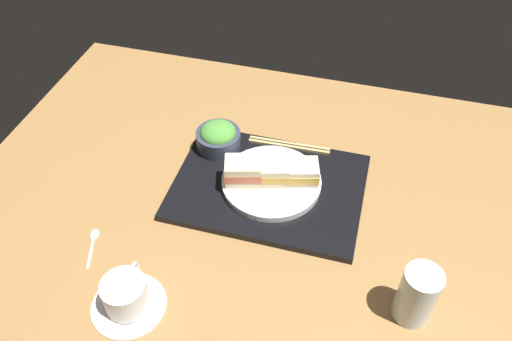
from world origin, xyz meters
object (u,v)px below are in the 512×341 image
sandwich_far (243,171)px  salad_bowl (218,137)px  sandwich_plate (271,182)px  teaspoon (93,239)px  chopsticks_pair (289,145)px  sandwich_middle (272,172)px  coffee_cup (126,296)px  drinking_glass (417,295)px  sandwich_near (300,172)px

sandwich_far → salad_bowl: sandwich_far is taller
sandwich_plate → teaspoon: size_ratio=2.23×
chopsticks_pair → sandwich_middle: bearing=85.3°
coffee_cup → teaspoon: 18.28cm
chopsticks_pair → teaspoon: bearing=48.1°
salad_bowl → coffee_cup: (2.99, 44.00, -1.47)cm
sandwich_plate → drinking_glass: size_ratio=1.80×
sandwich_plate → chopsticks_pair: size_ratio=1.13×
sandwich_plate → sandwich_far: bearing=16.3°
sandwich_middle → coffee_cup: (18.17, 35.29, -2.35)cm
teaspoon → salad_bowl: bearing=-117.3°
drinking_glass → teaspoon: 64.00cm
chopsticks_pair → coffee_cup: 52.17cm
sandwich_plate → coffee_cup: (18.17, 35.29, 0.82)cm
sandwich_far → sandwich_plate: bearing=-163.7°
sandwich_middle → coffee_cup: sandwich_middle is taller
drinking_glass → sandwich_plate: bearing=-35.9°
chopsticks_pair → drinking_glass: (-30.84, 36.26, 4.17)cm
sandwich_plate → sandwich_middle: (0.00, 0.00, 3.18)cm
sandwich_near → sandwich_middle: sandwich_middle is taller
chopsticks_pair → drinking_glass: size_ratio=1.60×
sandwich_far → sandwich_near: bearing=-163.7°
sandwich_plate → sandwich_near: size_ratio=2.41×
sandwich_middle → teaspoon: 39.85cm
chopsticks_pair → drinking_glass: 47.79cm
sandwich_middle → salad_bowl: 17.52cm
sandwich_middle → salad_bowl: bearing=-29.9°
chopsticks_pair → coffee_cup: size_ratio=1.42×
sandwich_middle → chopsticks_pair: (-1.09, -13.18, -3.59)cm
sandwich_far → drinking_glass: bearing=150.7°
sandwich_plate → sandwich_middle: bearing=0.0°
sandwich_middle → drinking_glass: (-31.94, 23.08, 0.58)cm
coffee_cup → sandwich_plate: bearing=-117.2°
sandwich_far → salad_bowl: bearing=-48.8°
sandwich_near → drinking_glass: drinking_glass is taller
sandwich_plate → sandwich_far: size_ratio=2.37×
coffee_cup → chopsticks_pair: bearing=-111.7°
sandwich_plate → teaspoon: bearing=36.4°
teaspoon → sandwich_plate: bearing=-143.6°
coffee_cup → salad_bowl: bearing=-93.9°
sandwich_far → coffee_cup: bearing=70.1°
drinking_glass → chopsticks_pair: bearing=-49.6°
sandwich_near → salad_bowl: salad_bowl is taller
salad_bowl → sandwich_near: bearing=161.8°
sandwich_near → drinking_glass: (-25.93, 24.84, 0.76)cm
sandwich_near → salad_bowl: 22.30cm
sandwich_far → teaspoon: sandwich_far is taller
sandwich_far → salad_bowl: 13.98cm
salad_bowl → sandwich_plate: bearing=150.1°
salad_bowl → teaspoon: size_ratio=1.07×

